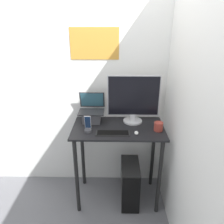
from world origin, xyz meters
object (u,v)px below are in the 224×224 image
Objects in this scene: monitor at (133,101)px; laptop at (92,114)px; keyboard at (113,133)px; cell_phone at (88,127)px; computer_tower at (130,183)px; mouse at (136,133)px.

laptop is at bearing -178.71° from monitor.
cell_phone is at bearing 170.32° from keyboard.
computer_tower is at bearing 5.04° from cell_phone.
cell_phone reaches higher than keyboard.
monitor is 3.21× the size of cell_phone.
monitor is 0.59m from cell_phone.
computer_tower is (-0.04, 0.09, -0.72)m from mouse.
mouse is 0.37× the size of cell_phone.
keyboard is (-0.22, -0.30, -0.25)m from monitor.
cell_phone is 0.35× the size of computer_tower.
computer_tower is (0.45, -0.20, -0.80)m from laptop.
computer_tower is (-0.02, -0.21, -0.96)m from monitor.
cell_phone is 0.89m from computer_tower.
monitor reaches higher than mouse.
cell_phone reaches higher than mouse.
monitor reaches higher than keyboard.
mouse is at bearing -65.76° from computer_tower.
cell_phone reaches higher than computer_tower.
laptop is 0.57m from mouse.
cell_phone is at bearing -152.17° from monitor.
keyboard is 0.68× the size of computer_tower.
mouse is 0.13× the size of computer_tower.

